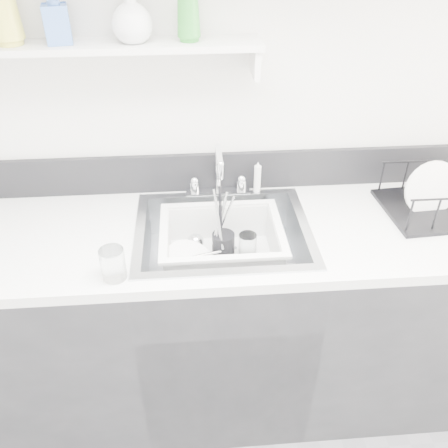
{
  "coord_description": "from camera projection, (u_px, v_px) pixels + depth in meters",
  "views": [
    {
      "loc": [
        -0.11,
        -0.22,
        1.93
      ],
      "look_at": [
        0.0,
        1.14,
        0.98
      ],
      "focal_mm": 38.0,
      "sensor_mm": 36.0,
      "label": 1
    }
  ],
  "objects": [
    {
      "name": "utensil_cup",
      "position": [
        223.0,
        244.0,
        1.81
      ],
      "size": [
        0.09,
        0.09,
        0.29
      ],
      "rotation": [
        0.0,
        0.0,
        0.38
      ],
      "color": "black",
      "rests_on": "wash_tub"
    },
    {
      "name": "soap_bottle_b",
      "position": [
        55.0,
        15.0,
        1.49
      ],
      "size": [
        0.09,
        0.09,
        0.18
      ],
      "primitive_type": "imported",
      "rotation": [
        0.0,
        0.0,
        0.2
      ],
      "color": "#446EBA",
      "rests_on": "wall_shelf"
    },
    {
      "name": "plate_stack",
      "position": [
        191.0,
        267.0,
        1.76
      ],
      "size": [
        0.23,
        0.23,
        0.09
      ],
      "rotation": [
        0.0,
        0.0,
        0.42
      ],
      "color": "white",
      "rests_on": "wash_tub"
    },
    {
      "name": "soap_bottle_d",
      "position": [
        188.0,
        8.0,
        1.51
      ],
      "size": [
        0.08,
        0.08,
        0.2
      ],
      "primitive_type": "imported",
      "rotation": [
        0.0,
        0.0,
        0.01
      ],
      "color": "#2B8D2B",
      "rests_on": "wall_shelf"
    },
    {
      "name": "faucet",
      "position": [
        218.0,
        182.0,
        1.9
      ],
      "size": [
        0.26,
        0.18,
        0.23
      ],
      "color": "silver",
      "rests_on": "counter_run"
    },
    {
      "name": "bowl_small",
      "position": [
        245.0,
        270.0,
        1.76
      ],
      "size": [
        0.13,
        0.13,
        0.03
      ],
      "primitive_type": "imported",
      "rotation": [
        0.0,
        0.0,
        -0.24
      ],
      "color": "white",
      "rests_on": "wash_tub"
    },
    {
      "name": "soap_bottle_a",
      "position": [
        1.0,
        1.0,
        1.45
      ],
      "size": [
        0.13,
        0.13,
        0.26
      ],
      "primitive_type": "imported",
      "rotation": [
        0.0,
        0.0,
        -0.39
      ],
      "color": "#D4CC4A",
      "rests_on": "wall_shelf"
    },
    {
      "name": "dish_rack",
      "position": [
        445.0,
        193.0,
        1.8
      ],
      "size": [
        0.45,
        0.35,
        0.15
      ],
      "primitive_type": null,
      "rotation": [
        0.0,
        0.0,
        0.06
      ],
      "color": "black",
      "rests_on": "counter_run"
    },
    {
      "name": "wash_tub",
      "position": [
        222.0,
        247.0,
        1.78
      ],
      "size": [
        0.46,
        0.38,
        0.18
      ],
      "primitive_type": null,
      "rotation": [
        0.0,
        0.0,
        -0.01
      ],
      "color": "silver",
      "rests_on": "sink"
    },
    {
      "name": "room_shell",
      "position": [
        268.0,
        115.0,
        0.64
      ],
      "size": [
        3.5,
        3.0,
        2.6
      ],
      "color": "silver",
      "rests_on": "ground"
    },
    {
      "name": "tumbler_in_tub",
      "position": [
        248.0,
        245.0,
        1.83
      ],
      "size": [
        0.08,
        0.08,
        0.1
      ],
      "primitive_type": "cylinder",
      "rotation": [
        0.0,
        0.0,
        0.23
      ],
      "color": "white",
      "rests_on": "wash_tub"
    },
    {
      "name": "backsplash",
      "position": [
        217.0,
        171.0,
        1.93
      ],
      "size": [
        3.2,
        0.02,
        0.16
      ],
      "primitive_type": "cube",
      "color": "black",
      "rests_on": "counter_run"
    },
    {
      "name": "side_sprayer",
      "position": [
        257.0,
        177.0,
        1.91
      ],
      "size": [
        0.03,
        0.03,
        0.14
      ],
      "primitive_type": "cylinder",
      "color": "silver",
      "rests_on": "counter_run"
    },
    {
      "name": "wall_shelf",
      "position": [
        112.0,
        48.0,
        1.56
      ],
      "size": [
        1.0,
        0.16,
        0.12
      ],
      "color": "silver",
      "rests_on": "room_shell"
    },
    {
      "name": "soap_bottle_c",
      "position": [
        131.0,
        15.0,
        1.5
      ],
      "size": [
        0.16,
        0.16,
        0.17
      ],
      "primitive_type": "imported",
      "rotation": [
        0.0,
        0.0,
        0.25
      ],
      "color": "silver",
      "rests_on": "wall_shelf"
    },
    {
      "name": "ladle",
      "position": [
        205.0,
        254.0,
        1.81
      ],
      "size": [
        0.21,
        0.26,
        0.07
      ],
      "primitive_type": null,
      "rotation": [
        0.0,
        0.0,
        -1.04
      ],
      "color": "silver",
      "rests_on": "wash_tub"
    },
    {
      "name": "tumbler_counter",
      "position": [
        113.0,
        264.0,
        1.49
      ],
      "size": [
        0.1,
        0.1,
        0.11
      ],
      "primitive_type": "cylinder",
      "rotation": [
        0.0,
        0.0,
        0.4
      ],
      "color": "white",
      "rests_on": "counter_run"
    },
    {
      "name": "counter_run",
      "position": [
        223.0,
        318.0,
        2.0
      ],
      "size": [
        3.2,
        0.62,
        0.92
      ],
      "color": "black",
      "rests_on": "ground"
    },
    {
      "name": "sink",
      "position": [
        223.0,
        249.0,
        1.79
      ],
      "size": [
        0.64,
        0.52,
        0.2
      ],
      "primitive_type": null,
      "color": "silver",
      "rests_on": "counter_run"
    }
  ]
}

